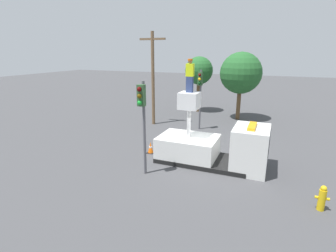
{
  "coord_description": "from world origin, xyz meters",
  "views": [
    {
      "loc": [
        3.43,
        -13.38,
        5.99
      ],
      "look_at": [
        -1.59,
        -1.26,
        2.26
      ],
      "focal_mm": 28.0,
      "sensor_mm": 36.0,
      "label": 1
    }
  ],
  "objects_px": {
    "bucket_truck": "(213,148)",
    "traffic_light_across": "(200,88)",
    "traffic_light_pole": "(142,110)",
    "worker": "(190,76)",
    "traffic_cone_rear": "(151,148)",
    "utility_pole": "(153,76)",
    "tree_left_bg": "(241,73)",
    "tree_right_bg": "(199,71)",
    "fire_hydrant": "(322,198)"
  },
  "relations": [
    {
      "from": "traffic_light_pole",
      "to": "traffic_light_across",
      "type": "height_order",
      "value": "traffic_light_pole"
    },
    {
      "from": "bucket_truck",
      "to": "tree_left_bg",
      "type": "distance_m",
      "value": 11.2
    },
    {
      "from": "bucket_truck",
      "to": "traffic_cone_rear",
      "type": "distance_m",
      "value": 3.93
    },
    {
      "from": "bucket_truck",
      "to": "traffic_cone_rear",
      "type": "xyz_separation_m",
      "value": [
        -3.88,
        0.1,
        -0.59
      ]
    },
    {
      "from": "worker",
      "to": "utility_pole",
      "type": "relative_size",
      "value": 0.23
    },
    {
      "from": "bucket_truck",
      "to": "traffic_light_pole",
      "type": "xyz_separation_m",
      "value": [
        -2.89,
        -2.67,
        2.4
      ]
    },
    {
      "from": "traffic_light_across",
      "to": "utility_pole",
      "type": "relative_size",
      "value": 0.62
    },
    {
      "from": "traffic_light_across",
      "to": "traffic_cone_rear",
      "type": "xyz_separation_m",
      "value": [
        -1.34,
        -5.98,
        -2.98
      ]
    },
    {
      "from": "traffic_light_pole",
      "to": "fire_hydrant",
      "type": "relative_size",
      "value": 4.46
    },
    {
      "from": "tree_right_bg",
      "to": "utility_pole",
      "type": "distance_m",
      "value": 6.6
    },
    {
      "from": "worker",
      "to": "traffic_light_across",
      "type": "xyz_separation_m",
      "value": [
        -1.11,
        6.08,
        -1.46
      ]
    },
    {
      "from": "traffic_cone_rear",
      "to": "traffic_light_across",
      "type": "bearing_deg",
      "value": 77.38
    },
    {
      "from": "fire_hydrant",
      "to": "traffic_cone_rear",
      "type": "relative_size",
      "value": 1.49
    },
    {
      "from": "traffic_cone_rear",
      "to": "worker",
      "type": "bearing_deg",
      "value": -2.27
    },
    {
      "from": "bucket_truck",
      "to": "traffic_light_across",
      "type": "distance_m",
      "value": 7.01
    },
    {
      "from": "worker",
      "to": "fire_hydrant",
      "type": "distance_m",
      "value": 8.15
    },
    {
      "from": "worker",
      "to": "traffic_cone_rear",
      "type": "distance_m",
      "value": 5.07
    },
    {
      "from": "utility_pole",
      "to": "traffic_light_across",
      "type": "bearing_deg",
      "value": -2.29
    },
    {
      "from": "traffic_cone_rear",
      "to": "tree_left_bg",
      "type": "xyz_separation_m",
      "value": [
        3.7,
        10.62,
        3.83
      ]
    },
    {
      "from": "tree_left_bg",
      "to": "utility_pole",
      "type": "xyz_separation_m",
      "value": [
        -6.43,
        -4.48,
        -0.07
      ]
    },
    {
      "from": "traffic_cone_rear",
      "to": "fire_hydrant",
      "type": "bearing_deg",
      "value": -18.05
    },
    {
      "from": "bucket_truck",
      "to": "utility_pole",
      "type": "distance_m",
      "value": 9.62
    },
    {
      "from": "bucket_truck",
      "to": "traffic_light_across",
      "type": "relative_size",
      "value": 1.27
    },
    {
      "from": "traffic_light_pole",
      "to": "traffic_light_across",
      "type": "bearing_deg",
      "value": 87.72
    },
    {
      "from": "traffic_cone_rear",
      "to": "tree_right_bg",
      "type": "xyz_separation_m",
      "value": [
        -0.62,
        12.4,
        3.79
      ]
    },
    {
      "from": "tree_left_bg",
      "to": "traffic_cone_rear",
      "type": "bearing_deg",
      "value": -109.21
    },
    {
      "from": "traffic_light_across",
      "to": "traffic_cone_rear",
      "type": "distance_m",
      "value": 6.81
    },
    {
      "from": "tree_left_bg",
      "to": "traffic_light_pole",
      "type": "bearing_deg",
      "value": -101.45
    },
    {
      "from": "bucket_truck",
      "to": "traffic_cone_rear",
      "type": "relative_size",
      "value": 8.39
    },
    {
      "from": "bucket_truck",
      "to": "worker",
      "type": "xyz_separation_m",
      "value": [
        -1.44,
        0.0,
        3.85
      ]
    },
    {
      "from": "fire_hydrant",
      "to": "tree_right_bg",
      "type": "distance_m",
      "value": 18.31
    },
    {
      "from": "worker",
      "to": "tree_right_bg",
      "type": "xyz_separation_m",
      "value": [
        -3.06,
        12.49,
        -0.65
      ]
    },
    {
      "from": "bucket_truck",
      "to": "utility_pole",
      "type": "bearing_deg",
      "value": 136.64
    },
    {
      "from": "worker",
      "to": "utility_pole",
      "type": "xyz_separation_m",
      "value": [
        -5.17,
        6.24,
        -0.68
      ]
    },
    {
      "from": "traffic_light_pole",
      "to": "worker",
      "type": "bearing_deg",
      "value": 61.41
    },
    {
      "from": "tree_right_bg",
      "to": "traffic_cone_rear",
      "type": "bearing_deg",
      "value": -87.15
    },
    {
      "from": "traffic_cone_rear",
      "to": "utility_pole",
      "type": "xyz_separation_m",
      "value": [
        -2.72,
        6.14,
        3.76
      ]
    },
    {
      "from": "traffic_light_pole",
      "to": "traffic_cone_rear",
      "type": "height_order",
      "value": "traffic_light_pole"
    },
    {
      "from": "worker",
      "to": "fire_hydrant",
      "type": "height_order",
      "value": "worker"
    },
    {
      "from": "traffic_light_across",
      "to": "fire_hydrant",
      "type": "height_order",
      "value": "traffic_light_across"
    },
    {
      "from": "tree_left_bg",
      "to": "worker",
      "type": "bearing_deg",
      "value": -96.68
    },
    {
      "from": "traffic_light_across",
      "to": "fire_hydrant",
      "type": "relative_size",
      "value": 4.44
    },
    {
      "from": "worker",
      "to": "tree_right_bg",
      "type": "bearing_deg",
      "value": 103.77
    },
    {
      "from": "tree_left_bg",
      "to": "tree_right_bg",
      "type": "bearing_deg",
      "value": 157.71
    },
    {
      "from": "traffic_light_pole",
      "to": "tree_right_bg",
      "type": "relative_size",
      "value": 0.84
    },
    {
      "from": "bucket_truck",
      "to": "fire_hydrant",
      "type": "xyz_separation_m",
      "value": [
        4.94,
        -2.78,
        -0.41
      ]
    },
    {
      "from": "bucket_truck",
      "to": "tree_left_bg",
      "type": "xyz_separation_m",
      "value": [
        -0.18,
        10.72,
        3.24
      ]
    },
    {
      "from": "worker",
      "to": "tree_right_bg",
      "type": "height_order",
      "value": "worker"
    },
    {
      "from": "tree_right_bg",
      "to": "traffic_light_across",
      "type": "bearing_deg",
      "value": -73.05
    },
    {
      "from": "fire_hydrant",
      "to": "tree_left_bg",
      "type": "xyz_separation_m",
      "value": [
        -5.12,
        13.5,
        3.65
      ]
    }
  ]
}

